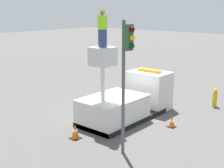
# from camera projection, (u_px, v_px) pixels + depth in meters

# --- Properties ---
(ground_plane) EXTENTS (120.00, 120.00, 0.00)m
(ground_plane) POSITION_uv_depth(u_px,v_px,m) (123.00, 119.00, 17.13)
(ground_plane) COLOR #565451
(bucket_truck) EXTENTS (5.96, 2.45, 4.11)m
(bucket_truck) POSITION_uv_depth(u_px,v_px,m) (128.00, 101.00, 17.26)
(bucket_truck) COLOR black
(bucket_truck) RESTS_ON ground
(worker) EXTENTS (0.40, 0.26, 1.75)m
(worker) POSITION_uv_depth(u_px,v_px,m) (102.00, 29.00, 14.75)
(worker) COLOR navy
(worker) RESTS_ON bucket_truck
(traffic_light_pole) EXTENTS (0.34, 0.57, 5.50)m
(traffic_light_pole) POSITION_uv_depth(u_px,v_px,m) (126.00, 62.00, 12.15)
(traffic_light_pole) COLOR #515156
(traffic_light_pole) RESTS_ON ground
(fire_hydrant) EXTENTS (0.52, 0.28, 1.13)m
(fire_hydrant) POSITION_uv_depth(u_px,v_px,m) (215.00, 98.00, 19.16)
(fire_hydrant) COLOR gold
(fire_hydrant) RESTS_ON ground
(traffic_cone_rear) EXTENTS (0.47, 0.47, 0.71)m
(traffic_cone_rear) POSITION_uv_depth(u_px,v_px,m) (75.00, 132.00, 14.50)
(traffic_cone_rear) COLOR black
(traffic_cone_rear) RESTS_ON ground
(traffic_cone_curbside) EXTENTS (0.39, 0.39, 0.58)m
(traffic_cone_curbside) POSITION_uv_depth(u_px,v_px,m) (172.00, 122.00, 15.94)
(traffic_cone_curbside) COLOR black
(traffic_cone_curbside) RESTS_ON ground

